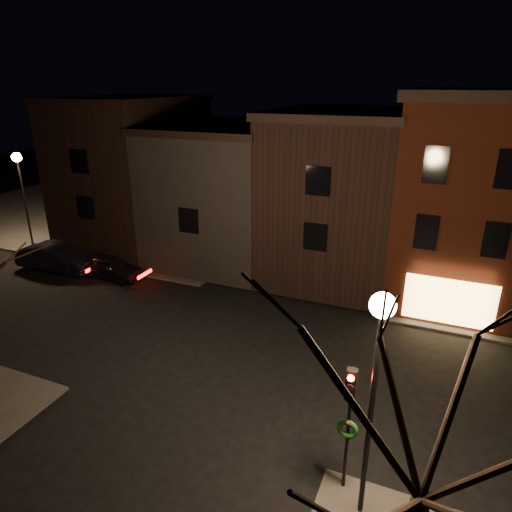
{
  "coord_description": "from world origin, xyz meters",
  "views": [
    {
      "loc": [
        7.12,
        -15.43,
        10.96
      ],
      "look_at": [
        -0.71,
        3.13,
        3.2
      ],
      "focal_mm": 32.0,
      "sensor_mm": 36.0,
      "label": 1
    }
  ],
  "objects_px": {
    "traffic_signal": "(349,412)",
    "parked_car_a": "(112,267)",
    "street_lamp_far": "(20,174)",
    "street_lamp_near": "(378,349)",
    "parked_car_b": "(56,257)",
    "bare_tree_right": "(439,392)"
  },
  "relations": [
    {
      "from": "street_lamp_far",
      "to": "parked_car_b",
      "type": "distance_m",
      "value": 6.81
    },
    {
      "from": "street_lamp_near",
      "to": "parked_car_b",
      "type": "bearing_deg",
      "value": 154.46
    },
    {
      "from": "bare_tree_right",
      "to": "parked_car_b",
      "type": "bearing_deg",
      "value": 150.59
    },
    {
      "from": "street_lamp_far",
      "to": "parked_car_a",
      "type": "height_order",
      "value": "street_lamp_far"
    },
    {
      "from": "street_lamp_near",
      "to": "parked_car_b",
      "type": "height_order",
      "value": "street_lamp_near"
    },
    {
      "from": "bare_tree_right",
      "to": "parked_car_b",
      "type": "xyz_separation_m",
      "value": [
        -21.84,
        12.31,
        -5.33
      ]
    },
    {
      "from": "street_lamp_far",
      "to": "parked_car_a",
      "type": "bearing_deg",
      "value": -13.16
    },
    {
      "from": "traffic_signal",
      "to": "street_lamp_near",
      "type": "bearing_deg",
      "value": -39.37
    },
    {
      "from": "parked_car_a",
      "to": "parked_car_b",
      "type": "distance_m",
      "value": 3.95
    },
    {
      "from": "street_lamp_far",
      "to": "parked_car_a",
      "type": "relative_size",
      "value": 1.67
    },
    {
      "from": "parked_car_a",
      "to": "bare_tree_right",
      "type": "bearing_deg",
      "value": -123.63
    },
    {
      "from": "bare_tree_right",
      "to": "parked_car_a",
      "type": "relative_size",
      "value": 2.19
    },
    {
      "from": "parked_car_a",
      "to": "parked_car_b",
      "type": "bearing_deg",
      "value": 97.2
    },
    {
      "from": "street_lamp_near",
      "to": "bare_tree_right",
      "type": "distance_m",
      "value": 2.98
    },
    {
      "from": "street_lamp_far",
      "to": "parked_car_b",
      "type": "xyz_separation_m",
      "value": [
        4.66,
        -2.39,
        -4.36
      ]
    },
    {
      "from": "traffic_signal",
      "to": "street_lamp_far",
      "type": "bearing_deg",
      "value": 154.55
    },
    {
      "from": "bare_tree_right",
      "to": "parked_car_a",
      "type": "height_order",
      "value": "bare_tree_right"
    },
    {
      "from": "traffic_signal",
      "to": "parked_car_a",
      "type": "distance_m",
      "value": 18.85
    },
    {
      "from": "street_lamp_near",
      "to": "parked_car_a",
      "type": "bearing_deg",
      "value": 148.47
    },
    {
      "from": "traffic_signal",
      "to": "parked_car_a",
      "type": "height_order",
      "value": "traffic_signal"
    },
    {
      "from": "bare_tree_right",
      "to": "parked_car_a",
      "type": "bearing_deg",
      "value": 144.68
    },
    {
      "from": "street_lamp_near",
      "to": "parked_car_a",
      "type": "relative_size",
      "value": 1.67
    }
  ]
}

